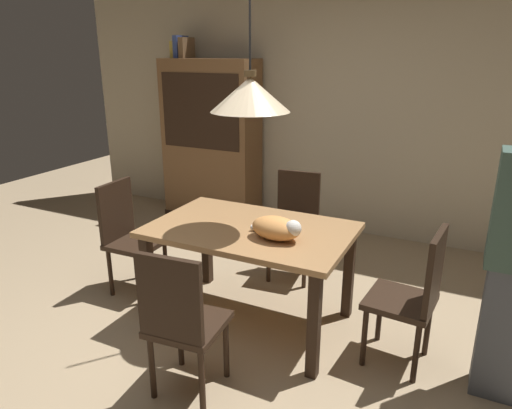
# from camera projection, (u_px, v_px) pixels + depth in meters

# --- Properties ---
(ground) EXTENTS (10.00, 10.00, 0.00)m
(ground) POSITION_uv_depth(u_px,v_px,m) (207.00, 352.00, 3.11)
(ground) COLOR tan
(back_wall) EXTENTS (6.40, 0.10, 2.90)m
(back_wall) POSITION_uv_depth(u_px,v_px,m) (334.00, 98.00, 4.91)
(back_wall) COLOR beige
(back_wall) RESTS_ON ground
(dining_table) EXTENTS (1.40, 0.90, 0.75)m
(dining_table) POSITION_uv_depth(u_px,v_px,m) (251.00, 241.00, 3.27)
(dining_table) COLOR #A87A4C
(dining_table) RESTS_ON ground
(chair_near_front) EXTENTS (0.43, 0.43, 0.93)m
(chair_near_front) POSITION_uv_depth(u_px,v_px,m) (181.00, 319.00, 2.56)
(chair_near_front) COLOR black
(chair_near_front) RESTS_ON ground
(chair_right_side) EXTENTS (0.43, 0.43, 0.93)m
(chair_right_side) POSITION_uv_depth(u_px,v_px,m) (414.00, 293.00, 2.84)
(chair_right_side) COLOR black
(chair_right_side) RESTS_ON ground
(chair_far_back) EXTENTS (0.44, 0.44, 0.93)m
(chair_far_back) POSITION_uv_depth(u_px,v_px,m) (295.00, 220.00, 4.07)
(chair_far_back) COLOR black
(chair_far_back) RESTS_ON ground
(chair_left_side) EXTENTS (0.41, 0.41, 0.93)m
(chair_left_side) POSITION_uv_depth(u_px,v_px,m) (128.00, 233.00, 3.79)
(chair_left_side) COLOR black
(chair_left_side) RESTS_ON ground
(cat_sleeping) EXTENTS (0.39, 0.26, 0.16)m
(cat_sleeping) POSITION_uv_depth(u_px,v_px,m) (277.00, 228.00, 3.01)
(cat_sleeping) COLOR #E59951
(cat_sleeping) RESTS_ON dining_table
(pendant_lamp) EXTENTS (0.52, 0.52, 1.30)m
(pendant_lamp) POSITION_uv_depth(u_px,v_px,m) (250.00, 94.00, 2.95)
(pendant_lamp) COLOR beige
(hutch_bookcase) EXTENTS (1.12, 0.45, 1.85)m
(hutch_bookcase) POSITION_uv_depth(u_px,v_px,m) (212.00, 145.00, 5.37)
(hutch_bookcase) COLOR brown
(hutch_bookcase) RESTS_ON ground
(book_yellow_short) EXTENTS (0.04, 0.20, 0.18)m
(book_yellow_short) POSITION_uv_depth(u_px,v_px,m) (176.00, 50.00, 5.22)
(book_yellow_short) COLOR gold
(book_yellow_short) RESTS_ON hutch_bookcase
(book_blue_wide) EXTENTS (0.06, 0.24, 0.24)m
(book_blue_wide) POSITION_uv_depth(u_px,v_px,m) (181.00, 47.00, 5.18)
(book_blue_wide) COLOR #384C93
(book_blue_wide) RESTS_ON hutch_bookcase
(book_brown_thick) EXTENTS (0.06, 0.24, 0.22)m
(book_brown_thick) POSITION_uv_depth(u_px,v_px,m) (187.00, 48.00, 5.15)
(book_brown_thick) COLOR brown
(book_brown_thick) RESTS_ON hutch_bookcase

